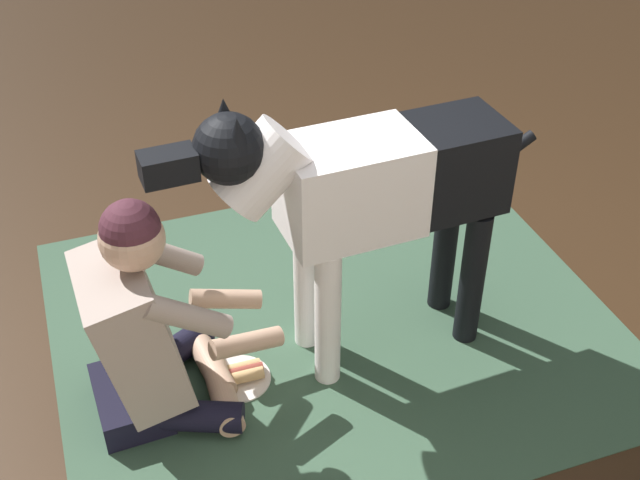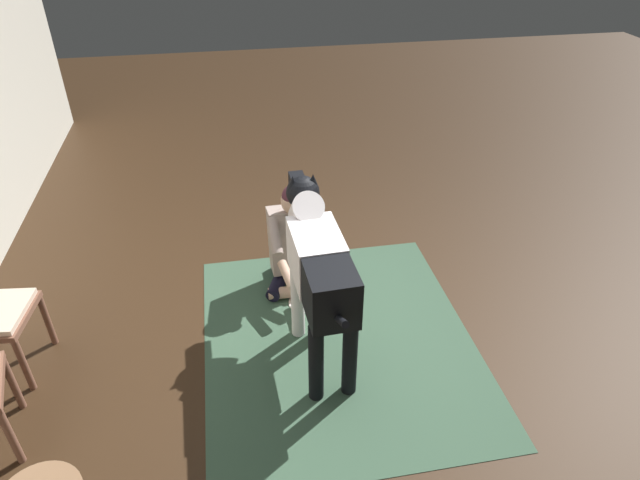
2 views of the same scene
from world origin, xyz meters
name	(u,v)px [view 2 (image 2 of 2)]	position (x,y,z in m)	size (l,w,h in m)	color
ground_plane	(344,319)	(0.00, 0.00, 0.00)	(15.57, 15.57, 0.00)	#342213
area_rug	(339,340)	(-0.22, 0.09, 0.00)	(2.21, 1.89, 0.01)	#385540
person_sitting_on_floor	(296,244)	(0.53, 0.28, 0.36)	(0.68, 0.58, 0.88)	black
large_dog	(318,265)	(-0.27, 0.25, 0.73)	(1.42, 0.34, 1.13)	white
hot_dog_on_plate	(304,301)	(0.23, 0.27, 0.03)	(0.24, 0.24, 0.06)	white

